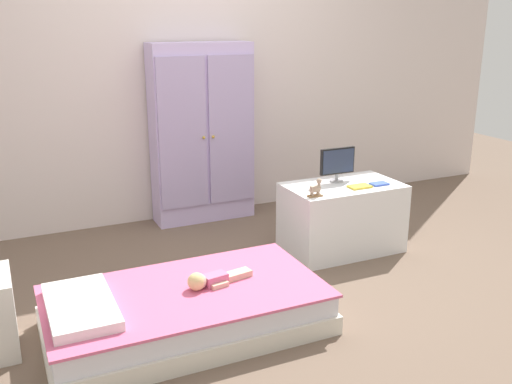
% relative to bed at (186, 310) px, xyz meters
% --- Properties ---
extents(ground_plane, '(10.00, 10.00, 0.02)m').
position_rel_bed_xyz_m(ground_plane, '(0.65, 0.29, -0.13)').
color(ground_plane, brown).
extents(back_wall, '(6.40, 0.05, 2.70)m').
position_rel_bed_xyz_m(back_wall, '(0.65, 1.87, 1.23)').
color(back_wall, silver).
rests_on(back_wall, ground_plane).
extents(bed, '(1.49, 0.81, 0.23)m').
position_rel_bed_xyz_m(bed, '(0.00, 0.00, 0.00)').
color(bed, silver).
rests_on(bed, ground_plane).
extents(pillow, '(0.32, 0.58, 0.05)m').
position_rel_bed_xyz_m(pillow, '(-0.55, 0.00, 0.15)').
color(pillow, white).
rests_on(pillow, bed).
extents(doll, '(0.39, 0.15, 0.10)m').
position_rel_bed_xyz_m(doll, '(0.13, -0.00, 0.16)').
color(doll, '#D6668E').
rests_on(doll, bed).
extents(wardrobe, '(0.83, 0.30, 1.46)m').
position_rel_bed_xyz_m(wardrobe, '(0.71, 1.68, 0.62)').
color(wardrobe, silver).
rests_on(wardrobe, ground_plane).
extents(tv_stand, '(0.83, 0.49, 0.50)m').
position_rel_bed_xyz_m(tv_stand, '(1.39, 0.61, 0.13)').
color(tv_stand, white).
rests_on(tv_stand, ground_plane).
extents(tv_monitor, '(0.27, 0.10, 0.25)m').
position_rel_bed_xyz_m(tv_monitor, '(1.38, 0.69, 0.53)').
color(tv_monitor, '#99999E').
rests_on(tv_monitor, tv_stand).
extents(rocking_horse_toy, '(0.10, 0.04, 0.12)m').
position_rel_bed_xyz_m(rocking_horse_toy, '(1.06, 0.44, 0.44)').
color(rocking_horse_toy, '#8E6642').
rests_on(rocking_horse_toy, tv_stand).
extents(book_yellow, '(0.15, 0.10, 0.01)m').
position_rel_bed_xyz_m(book_yellow, '(1.45, 0.50, 0.39)').
color(book_yellow, gold).
rests_on(book_yellow, tv_stand).
extents(book_blue, '(0.12, 0.08, 0.01)m').
position_rel_bed_xyz_m(book_blue, '(1.61, 0.50, 0.39)').
color(book_blue, blue).
rests_on(book_blue, tv_stand).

